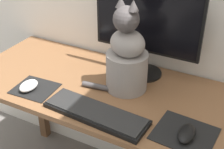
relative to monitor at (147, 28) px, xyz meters
The scene contains 8 objects.
desk 0.40m from the monitor, 106.67° to the right, with size 1.44×0.57×0.75m.
monitor is the anchor object (origin of this frame).
keyboard 0.45m from the monitor, 97.17° to the right, with size 0.44×0.16×0.02m.
mousepad_left 0.57m from the monitor, 137.89° to the right, with size 0.19×0.17×0.00m.
mousepad_right 0.50m from the monitor, 47.89° to the right, with size 0.23×0.21×0.00m.
computer_mouse_left 0.59m from the monitor, 137.72° to the right, with size 0.07×0.10×0.04m.
computer_mouse_right 0.51m from the monitor, 48.44° to the right, with size 0.06×0.11×0.03m.
cat 0.18m from the monitor, 100.05° to the right, with size 0.29×0.22×0.42m.
Camera 1 is at (0.51, -1.03, 1.53)m, focal length 50.00 mm.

